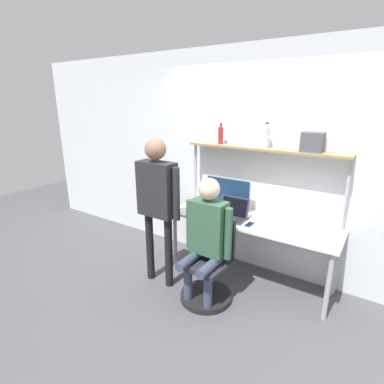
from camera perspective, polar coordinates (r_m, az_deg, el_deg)
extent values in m
plane|color=#4C4C51|center=(3.61, 8.38, -18.31)|extent=(12.00, 12.00, 0.00)
cube|color=silver|center=(3.67, 13.99, 5.09)|extent=(8.00, 0.06, 2.70)
cube|color=white|center=(3.53, 11.32, -5.40)|extent=(1.95, 0.64, 0.03)
cylinder|color=#A5A5AA|center=(3.88, -3.23, -9.10)|extent=(0.05, 0.05, 0.74)
cylinder|color=#A5A5AA|center=(3.28, 24.48, -16.15)|extent=(0.05, 0.05, 0.74)
cylinder|color=#A5A5AA|center=(4.28, 0.99, -6.52)|extent=(0.05, 0.05, 0.74)
cylinder|color=#A5A5AA|center=(3.73, 25.91, -12.11)|extent=(0.05, 0.05, 0.74)
cube|color=#997A56|center=(3.49, 13.37, 8.03)|extent=(1.85, 0.22, 0.02)
cylinder|color=#B2B2B7|center=(4.07, 0.66, -1.46)|extent=(0.04, 0.04, 1.57)
cylinder|color=#B2B2B7|center=(3.50, 26.50, -6.52)|extent=(0.04, 0.04, 1.57)
cylinder|color=#B7B7BC|center=(3.79, 6.72, -3.19)|extent=(0.23, 0.23, 0.01)
cylinder|color=#B7B7BC|center=(3.78, 6.74, -2.52)|extent=(0.06, 0.06, 0.08)
cube|color=#B7B7BC|center=(3.72, 6.89, 0.29)|extent=(0.59, 0.01, 0.33)
cube|color=navy|center=(3.72, 6.84, 0.27)|extent=(0.57, 0.02, 0.30)
cube|color=#333338|center=(3.49, 7.39, -5.06)|extent=(0.35, 0.24, 0.01)
cube|color=black|center=(3.48, 7.26, -5.06)|extent=(0.30, 0.13, 0.00)
cube|color=#333338|center=(3.53, 8.11, -2.78)|extent=(0.35, 0.07, 0.23)
cube|color=black|center=(3.52, 8.07, -2.83)|extent=(0.31, 0.06, 0.20)
cube|color=#264C8C|center=(3.37, 10.91, -6.10)|extent=(0.07, 0.15, 0.01)
cube|color=black|center=(3.37, 10.91, -6.01)|extent=(0.06, 0.13, 0.00)
cylinder|color=black|center=(3.47, 2.66, -19.17)|extent=(0.56, 0.56, 0.06)
cylinder|color=#4C4C51|center=(3.35, 2.71, -16.33)|extent=(0.06, 0.06, 0.35)
cube|color=#26262B|center=(3.25, 2.76, -13.37)|extent=(0.50, 0.50, 0.05)
cube|color=#26262B|center=(3.28, 4.99, -8.11)|extent=(0.42, 0.07, 0.45)
cylinder|color=#38425B|center=(3.29, -0.76, -17.14)|extent=(0.09, 0.09, 0.46)
cylinder|color=#38425B|center=(3.18, 3.01, -18.47)|extent=(0.09, 0.09, 0.46)
cylinder|color=#38425B|center=(3.16, -0.47, -12.76)|extent=(0.10, 0.38, 0.10)
cylinder|color=#38425B|center=(3.05, 3.39, -13.98)|extent=(0.10, 0.38, 0.10)
cube|color=#33593F|center=(3.09, 3.16, -6.75)|extent=(0.37, 0.20, 0.57)
cylinder|color=#33593F|center=(3.21, -0.41, -6.09)|extent=(0.08, 0.08, 0.54)
cylinder|color=#33593F|center=(3.00, 6.98, -7.97)|extent=(0.08, 0.08, 0.54)
sphere|color=beige|center=(2.95, 3.29, 0.60)|extent=(0.22, 0.22, 0.22)
cylinder|color=black|center=(3.64, -8.01, -10.11)|extent=(0.09, 0.09, 0.85)
cylinder|color=black|center=(3.48, -4.46, -11.36)|extent=(0.09, 0.09, 0.85)
cube|color=#262628|center=(3.29, -6.69, 0.56)|extent=(0.43, 0.20, 0.60)
cylinder|color=#262628|center=(3.46, -10.00, 1.01)|extent=(0.08, 0.08, 0.57)
cylinder|color=#262628|center=(3.13, -3.02, -0.45)|extent=(0.08, 0.08, 0.57)
sphere|color=#8C664C|center=(3.19, -6.96, 8.11)|extent=(0.23, 0.23, 0.23)
cylinder|color=silver|center=(3.47, 13.94, 10.00)|extent=(0.07, 0.07, 0.22)
cylinder|color=silver|center=(3.46, 14.10, 12.17)|extent=(0.03, 0.03, 0.04)
cylinder|color=black|center=(3.45, 14.14, 12.63)|extent=(0.04, 0.04, 0.01)
cylinder|color=maroon|center=(3.70, 5.48, 10.62)|extent=(0.06, 0.06, 0.20)
cylinder|color=maroon|center=(3.69, 5.53, 12.43)|extent=(0.03, 0.03, 0.04)
cylinder|color=black|center=(3.69, 5.54, 12.81)|extent=(0.03, 0.03, 0.01)
cube|color=#4C4C51|center=(3.34, 21.98, 8.81)|extent=(0.21, 0.17, 0.20)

